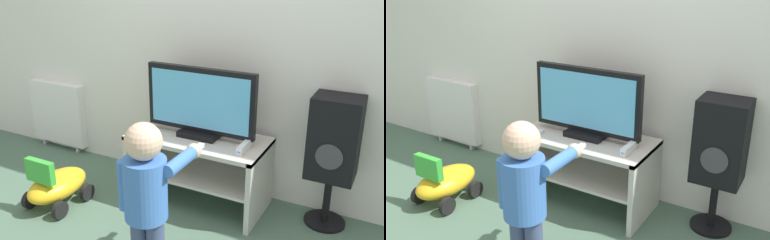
{
  "view_description": "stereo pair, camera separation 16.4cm",
  "coord_description": "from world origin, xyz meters",
  "views": [
    {
      "loc": [
        1.31,
        -2.32,
        1.73
      ],
      "look_at": [
        0.0,
        0.15,
        0.7
      ],
      "focal_mm": 40.0,
      "sensor_mm": 36.0,
      "label": 1
    },
    {
      "loc": [
        1.45,
        -2.23,
        1.73
      ],
      "look_at": [
        0.0,
        0.15,
        0.7
      ],
      "focal_mm": 40.0,
      "sensor_mm": 36.0,
      "label": 2
    }
  ],
  "objects": [
    {
      "name": "ground_plane",
      "position": [
        0.0,
        0.0,
        0.0
      ],
      "size": [
        16.0,
        16.0,
        0.0
      ],
      "primitive_type": "plane",
      "color": "#4C6B56"
    },
    {
      "name": "wall_back",
      "position": [
        0.0,
        0.59,
        1.3
      ],
      "size": [
        10.0,
        0.06,
        2.6
      ],
      "color": "silver",
      "rests_on": "ground_plane"
    },
    {
      "name": "tv_stand",
      "position": [
        0.0,
        0.25,
        0.35
      ],
      "size": [
        1.01,
        0.51,
        0.53
      ],
      "color": "beige",
      "rests_on": "ground_plane"
    },
    {
      "name": "television",
      "position": [
        0.0,
        0.28,
        0.78
      ],
      "size": [
        0.84,
        0.2,
        0.51
      ],
      "color": "black",
      "rests_on": "tv_stand"
    },
    {
      "name": "game_console",
      "position": [
        0.38,
        0.19,
        0.56
      ],
      "size": [
        0.04,
        0.2,
        0.05
      ],
      "color": "white",
      "rests_on": "tv_stand"
    },
    {
      "name": "remote_primary",
      "position": [
        -0.32,
        0.11,
        0.54
      ],
      "size": [
        0.06,
        0.13,
        0.03
      ],
      "color": "white",
      "rests_on": "tv_stand"
    },
    {
      "name": "child",
      "position": [
        0.13,
        -0.61,
        0.56
      ],
      "size": [
        0.36,
        0.53,
        0.95
      ],
      "color": "#3F4C72",
      "rests_on": "ground_plane"
    },
    {
      "name": "speaker_tower",
      "position": [
        0.92,
        0.41,
        0.62
      ],
      "size": [
        0.31,
        0.28,
        0.93
      ],
      "color": "black",
      "rests_on": "ground_plane"
    },
    {
      "name": "ride_on_toy",
      "position": [
        -0.91,
        -0.29,
        0.16
      ],
      "size": [
        0.34,
        0.52,
        0.42
      ],
      "color": "gold",
      "rests_on": "ground_plane"
    },
    {
      "name": "radiator",
      "position": [
        -1.66,
        0.52,
        0.36
      ],
      "size": [
        0.62,
        0.08,
        0.66
      ],
      "color": "white",
      "rests_on": "ground_plane"
    }
  ]
}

